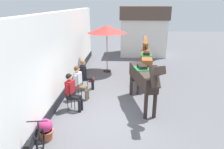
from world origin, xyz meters
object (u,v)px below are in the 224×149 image
(seated_visitor_far, at_px, (85,73))
(seated_visitor_near, at_px, (72,90))
(cafe_parasol, at_px, (107,30))
(satchel_bag, at_px, (92,80))
(saddled_horse_far, at_px, (146,59))
(flower_planter_near, at_px, (46,129))
(seated_visitor_middle, at_px, (79,81))
(saddled_horse_near, at_px, (144,78))

(seated_visitor_far, bearing_deg, seated_visitor_near, -93.86)
(cafe_parasol, bearing_deg, seated_visitor_near, -100.83)
(satchel_bag, bearing_deg, cafe_parasol, -99.33)
(saddled_horse_far, distance_m, flower_planter_near, 5.84)
(seated_visitor_far, bearing_deg, saddled_horse_far, 22.02)
(seated_visitor_middle, xyz_separation_m, seated_visitor_far, (0.06, 0.98, 0.00))
(seated_visitor_far, bearing_deg, cafe_parasol, 74.37)
(saddled_horse_near, bearing_deg, cafe_parasol, 111.82)
(seated_visitor_middle, bearing_deg, seated_visitor_far, 86.65)
(seated_visitor_near, xyz_separation_m, cafe_parasol, (0.88, 4.59, 1.59))
(seated_visitor_near, distance_m, saddled_horse_far, 4.19)
(seated_visitor_far, relative_size, cafe_parasol, 0.54)
(seated_visitor_near, bearing_deg, saddled_horse_far, 46.43)
(seated_visitor_near, height_order, seated_visitor_far, same)
(seated_visitor_middle, height_order, satchel_bag, seated_visitor_middle)
(saddled_horse_near, height_order, satchel_bag, saddled_horse_near)
(cafe_parasol, height_order, satchel_bag, cafe_parasol)
(seated_visitor_middle, relative_size, saddled_horse_far, 0.46)
(seated_visitor_middle, xyz_separation_m, saddled_horse_far, (2.81, 2.10, 0.38))
(seated_visitor_middle, bearing_deg, flower_planter_near, -98.72)
(seated_visitor_middle, height_order, flower_planter_near, seated_visitor_middle)
(seated_visitor_near, xyz_separation_m, seated_visitor_middle, (0.07, 0.93, 0.00))
(saddled_horse_near, bearing_deg, saddled_horse_far, 82.84)
(satchel_bag, bearing_deg, saddled_horse_far, -166.06)
(flower_planter_near, distance_m, satchel_bag, 4.71)
(seated_visitor_near, height_order, saddled_horse_near, saddled_horse_near)
(seated_visitor_far, relative_size, saddled_horse_far, 0.46)
(seated_visitor_middle, distance_m, flower_planter_near, 2.77)
(seated_visitor_middle, height_order, cafe_parasol, cafe_parasol)
(seated_visitor_middle, distance_m, saddled_horse_near, 2.56)
(seated_visitor_middle, relative_size, cafe_parasol, 0.54)
(flower_planter_near, bearing_deg, satchel_bag, 82.81)
(seated_visitor_near, xyz_separation_m, seated_visitor_far, (0.13, 1.91, 0.00))
(seated_visitor_middle, xyz_separation_m, cafe_parasol, (0.81, 3.66, 1.59))
(saddled_horse_near, relative_size, flower_planter_near, 4.61)
(saddled_horse_near, distance_m, cafe_parasol, 4.66)
(seated_visitor_middle, distance_m, saddled_horse_far, 3.52)
(saddled_horse_far, xyz_separation_m, cafe_parasol, (-2.00, 1.57, 1.20))
(seated_visitor_near, height_order, flower_planter_near, seated_visitor_near)
(seated_visitor_far, xyz_separation_m, saddled_horse_near, (2.42, -1.50, 0.38))
(saddled_horse_far, relative_size, flower_planter_near, 4.69)
(seated_visitor_middle, height_order, saddled_horse_far, saddled_horse_far)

